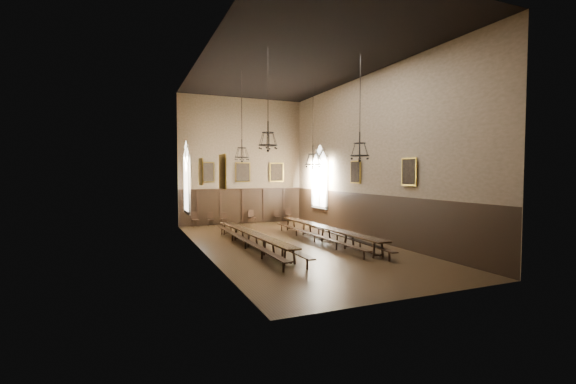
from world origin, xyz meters
TOP-DOWN VIEW (x-y plane):
  - floor at (0.00, 0.00)m, footprint 9.00×18.00m
  - ceiling at (0.00, 0.00)m, footprint 9.00×18.00m
  - wall_back at (0.00, 9.01)m, footprint 9.00×0.02m
  - wall_front at (0.00, -9.01)m, footprint 9.00×0.02m
  - wall_left at (-4.51, 0.00)m, footprint 0.02×18.00m
  - wall_right at (4.51, 0.00)m, footprint 0.02×18.00m
  - wainscot_panelling at (0.00, 0.00)m, footprint 9.00×18.00m
  - table_left at (-2.02, 0.26)m, footprint 1.11×9.23m
  - table_right at (2.08, 0.25)m, footprint 0.99×9.84m
  - bench_left_outer at (-2.50, -0.12)m, footprint 0.41×10.24m
  - bench_left_inner at (-1.49, 0.13)m, footprint 0.37×10.74m
  - bench_right_inner at (1.35, 0.18)m, footprint 0.47×9.64m
  - bench_right_outer at (2.48, -0.23)m, footprint 0.86×10.22m
  - chair_0 at (-3.47, 8.52)m, footprint 0.51×0.51m
  - chair_1 at (-2.39, 8.57)m, footprint 0.42×0.42m
  - chair_2 at (-1.44, 8.52)m, footprint 0.41×0.41m
  - chair_4 at (0.57, 8.55)m, footprint 0.52×0.52m
  - chair_6 at (2.52, 8.59)m, footprint 0.41×0.41m
  - chair_7 at (3.45, 8.56)m, footprint 0.47×0.47m
  - chandelier_back_left at (-2.02, 2.04)m, footprint 0.77×0.77m
  - chandelier_back_right at (2.18, 2.05)m, footprint 0.90×0.90m
  - chandelier_front_left at (-2.06, -2.14)m, footprint 0.83×0.83m
  - chandelier_front_right at (2.14, -2.80)m, footprint 0.88×0.88m
  - portrait_back_0 at (-2.60, 8.88)m, footprint 1.10×0.12m
  - portrait_back_1 at (0.00, 8.88)m, footprint 1.10×0.12m
  - portrait_back_2 at (2.60, 8.88)m, footprint 1.10×0.12m
  - portrait_left_0 at (-4.38, 1.00)m, footprint 0.12×1.00m
  - portrait_left_1 at (-4.38, -3.50)m, footprint 0.12×1.00m
  - portrait_right_0 at (4.38, 1.00)m, footprint 0.12×1.00m
  - portrait_right_1 at (4.38, -3.50)m, footprint 0.12×1.00m
  - window_right at (4.43, 5.50)m, footprint 0.20×2.20m
  - window_left at (-4.43, 5.50)m, footprint 0.20×2.20m

SIDE VIEW (x-z plane):
  - floor at x=0.00m, z-range -0.02..0.00m
  - chair_2 at x=-1.44m, z-range -0.18..0.71m
  - chair_6 at x=2.52m, z-range -0.18..0.71m
  - bench_right_inner at x=1.35m, z-range 0.06..0.49m
  - chair_1 at x=-2.39m, z-range -0.19..0.76m
  - bench_right_outer at x=2.48m, z-range 0.06..0.52m
  - bench_left_outer at x=-2.50m, z-range 0.06..0.52m
  - chair_4 at x=0.57m, z-range -0.19..0.78m
  - chair_0 at x=-3.47m, z-range -0.20..0.81m
  - chair_7 at x=3.45m, z-range -0.20..0.81m
  - bench_left_inner at x=-1.49m, z-range 0.07..0.55m
  - table_left at x=-2.02m, z-range 0.00..0.72m
  - table_right at x=2.08m, z-range 0.00..0.77m
  - wainscot_panelling at x=0.00m, z-range 0.00..2.50m
  - window_right at x=4.43m, z-range 1.10..5.70m
  - window_left at x=-4.43m, z-range 1.10..5.70m
  - portrait_back_0 at x=-2.60m, z-range 3.00..4.40m
  - portrait_back_1 at x=0.00m, z-range 3.00..4.40m
  - portrait_back_2 at x=2.60m, z-range 3.00..4.40m
  - portrait_left_0 at x=-4.38m, z-range 3.05..4.35m
  - portrait_left_1 at x=-4.38m, z-range 3.05..4.35m
  - portrait_right_0 at x=4.38m, z-range 3.05..4.35m
  - portrait_right_1 at x=4.38m, z-range 3.05..4.35m
  - chandelier_back_right at x=2.18m, z-range 1.95..6.97m
  - wall_back at x=0.00m, z-range 0.00..9.00m
  - wall_front at x=0.00m, z-range 0.00..9.00m
  - wall_left at x=-4.51m, z-range 0.00..9.00m
  - wall_right at x=4.51m, z-range 0.00..9.00m
  - chandelier_front_right at x=2.14m, z-range 2.38..7.10m
  - chandelier_back_left at x=-2.02m, z-range 2.49..7.15m
  - chandelier_front_left at x=-2.06m, z-range 2.97..7.28m
  - ceiling at x=0.00m, z-range 9.00..9.02m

